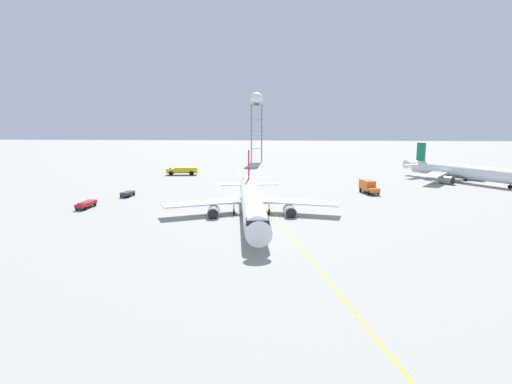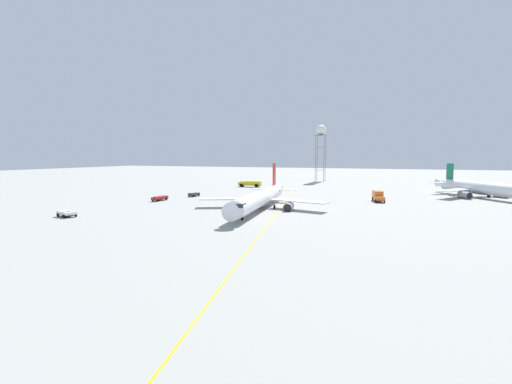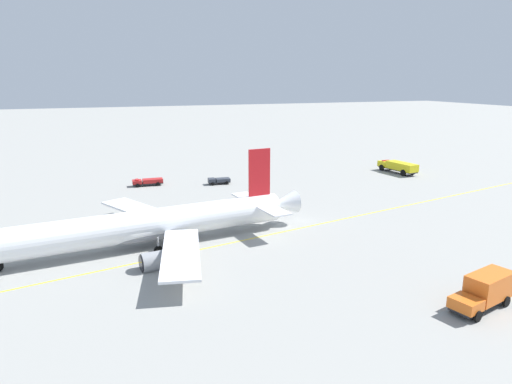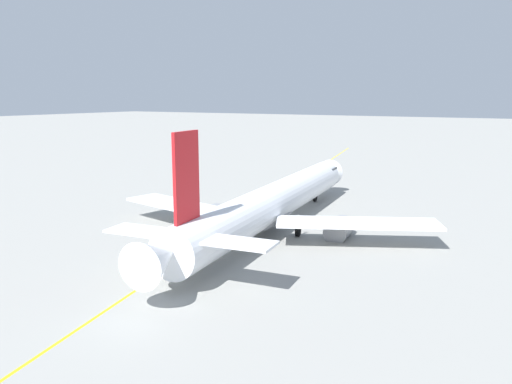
{
  "view_description": "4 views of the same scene",
  "coord_description": "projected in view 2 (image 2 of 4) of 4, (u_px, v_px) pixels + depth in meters",
  "views": [
    {
      "loc": [
        -4.66,
        76.28,
        17.56
      ],
      "look_at": [
        1.34,
        -15.27,
        2.03
      ],
      "focal_mm": 29.78,
      "sensor_mm": 36.0,
      "label": 1
    },
    {
      "loc": [
        -30.1,
        82.45,
        13.39
      ],
      "look_at": [
        3.13,
        -2.14,
        4.11
      ],
      "focal_mm": 25.13,
      "sensor_mm": 36.0,
      "label": 2
    },
    {
      "loc": [
        -53.73,
        5.47,
        20.36
      ],
      "look_at": [
        1.34,
        -15.27,
        5.72
      ],
      "focal_mm": 32.09,
      "sensor_mm": 36.0,
      "label": 3
    },
    {
      "loc": [
        24.83,
        -44.49,
        13.58
      ],
      "look_at": [
        0.94,
        -2.87,
        4.45
      ],
      "focal_mm": 35.5,
      "sensor_mm": 36.0,
      "label": 4
    }
  ],
  "objects": [
    {
      "name": "ground_plane",
      "position": [
        265.0,
        210.0,
        88.65
      ],
      "size": [
        600.0,
        600.0,
        0.0
      ],
      "primitive_type": "plane",
      "color": "gray"
    },
    {
      "name": "airliner_main",
      "position": [
        260.0,
        199.0,
        88.67
      ],
      "size": [
        33.6,
        45.36,
        11.5
      ],
      "rotation": [
        0.0,
        0.0,
        1.69
      ],
      "color": "white",
      "rests_on": "ground_plane"
    },
    {
      "name": "airliner_secondary",
      "position": [
        484.0,
        189.0,
        112.3
      ],
      "size": [
        27.43,
        35.94,
        10.71
      ],
      "rotation": [
        0.0,
        0.0,
        2.16
      ],
      "color": "silver",
      "rests_on": "ground_plane"
    },
    {
      "name": "ops_pickup_truck",
      "position": [
        160.0,
        198.0,
        106.38
      ],
      "size": [
        2.35,
        5.83,
        1.41
      ],
      "rotation": [
        0.0,
        0.0,
        1.54
      ],
      "color": "#232326",
      "rests_on": "ground_plane"
    },
    {
      "name": "fire_tender_truck",
      "position": [
        250.0,
        183.0,
        153.28
      ],
      "size": [
        10.11,
        3.98,
        2.5
      ],
      "rotation": [
        0.0,
        0.0,
        0.13
      ],
      "color": "#232326",
      "rests_on": "ground_plane"
    },
    {
      "name": "baggage_truck_truck",
      "position": [
        194.0,
        194.0,
        117.46
      ],
      "size": [
        2.38,
        4.38,
        1.22
      ],
      "rotation": [
        0.0,
        0.0,
        1.5
      ],
      "color": "#232326",
      "rests_on": "ground_plane"
    },
    {
      "name": "pushback_tug_truck",
      "position": [
        66.0,
        213.0,
        78.53
      ],
      "size": [
        4.92,
        3.73,
        1.3
      ],
      "rotation": [
        0.0,
        0.0,
        2.85
      ],
      "color": "#232326",
      "rests_on": "ground_plane"
    },
    {
      "name": "catering_truck_truck",
      "position": [
        378.0,
        196.0,
        104.72
      ],
      "size": [
        4.01,
        7.44,
        3.1
      ],
      "rotation": [
        0.0,
        0.0,
        1.82
      ],
      "color": "#232326",
      "rests_on": "ground_plane"
    },
    {
      "name": "radar_tower",
      "position": [
        321.0,
        133.0,
        184.13
      ],
      "size": [
        5.13,
        5.13,
        29.0
      ],
      "color": "slate",
      "rests_on": "ground_plane"
    },
    {
      "name": "taxiway_centreline",
      "position": [
        278.0,
        210.0,
        88.85
      ],
      "size": [
        35.17,
        171.0,
        0.01
      ],
      "rotation": [
        0.0,
        0.0,
        1.77
      ],
      "color": "yellow",
      "rests_on": "ground_plane"
    }
  ]
}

